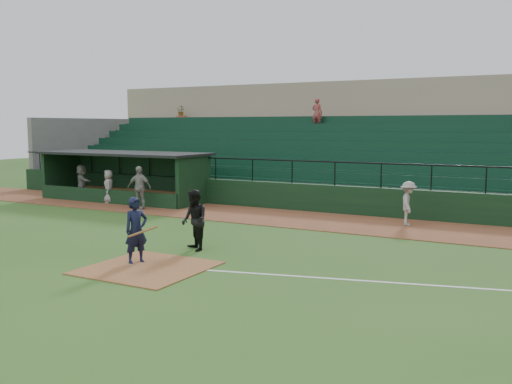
% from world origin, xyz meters
% --- Properties ---
extents(ground, '(90.00, 90.00, 0.00)m').
position_xyz_m(ground, '(0.00, 0.00, 0.00)').
color(ground, '#2C541B').
rests_on(ground, ground).
extents(warning_track, '(40.00, 4.00, 0.03)m').
position_xyz_m(warning_track, '(0.00, 8.00, 0.01)').
color(warning_track, brown).
rests_on(warning_track, ground).
extents(home_plate_dirt, '(3.00, 3.00, 0.03)m').
position_xyz_m(home_plate_dirt, '(0.00, -1.00, 0.01)').
color(home_plate_dirt, brown).
rests_on(home_plate_dirt, ground).
extents(foul_line, '(17.49, 4.44, 0.01)m').
position_xyz_m(foul_line, '(8.00, 1.20, 0.01)').
color(foul_line, white).
rests_on(foul_line, ground).
extents(stadium_structure, '(38.00, 13.08, 6.40)m').
position_xyz_m(stadium_structure, '(-0.00, 16.46, 2.30)').
color(stadium_structure, black).
rests_on(stadium_structure, ground).
extents(dugout, '(8.90, 3.20, 2.42)m').
position_xyz_m(dugout, '(-9.75, 9.56, 1.33)').
color(dugout, black).
rests_on(dugout, ground).
extents(batter_at_plate, '(1.12, 0.78, 1.82)m').
position_xyz_m(batter_at_plate, '(-0.60, -0.71, 0.91)').
color(batter_at_plate, black).
rests_on(batter_at_plate, ground).
extents(umpire, '(1.13, 1.08, 1.83)m').
position_xyz_m(umpire, '(-0.15, 1.39, 0.92)').
color(umpire, black).
rests_on(umpire, ground).
extents(runner, '(0.86, 1.19, 1.65)m').
position_xyz_m(runner, '(4.50, 8.62, 0.86)').
color(runner, '#9E9894').
rests_on(runner, warning_track).
extents(dugout_player_a, '(1.20, 0.71, 1.92)m').
position_xyz_m(dugout_player_a, '(-7.01, 7.03, 0.99)').
color(dugout_player_a, gray).
rests_on(dugout_player_a, warning_track).
extents(dugout_player_b, '(0.91, 0.91, 1.59)m').
position_xyz_m(dugout_player_b, '(-9.58, 7.86, 0.83)').
color(dugout_player_b, gray).
rests_on(dugout_player_b, warning_track).
extents(dugout_player_c, '(1.64, 1.25, 1.73)m').
position_xyz_m(dugout_player_c, '(-12.06, 8.56, 0.89)').
color(dugout_player_c, '#9A9590').
rests_on(dugout_player_c, warning_track).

